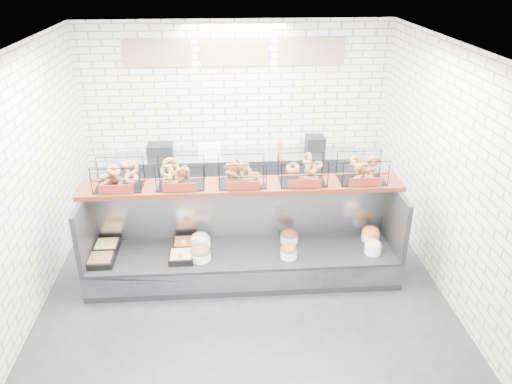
{
  "coord_description": "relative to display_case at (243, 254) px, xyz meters",
  "views": [
    {
      "loc": [
        -0.22,
        -5.22,
        3.92
      ],
      "look_at": [
        0.17,
        0.45,
        1.17
      ],
      "focal_mm": 35.0,
      "sensor_mm": 36.0,
      "label": 1
    }
  ],
  "objects": [
    {
      "name": "prep_counter",
      "position": [
        0.0,
        2.08,
        0.14
      ],
      "size": [
        4.0,
        0.6,
        1.2
      ],
      "color": "#93969B",
      "rests_on": "ground"
    },
    {
      "name": "room_shell",
      "position": [
        0.01,
        0.26,
        1.73
      ],
      "size": [
        5.02,
        5.51,
        3.01
      ],
      "color": "silver",
      "rests_on": "ground"
    },
    {
      "name": "bagel_shelf",
      "position": [
        0.01,
        0.17,
        1.07
      ],
      "size": [
        4.1,
        0.5,
        0.4
      ],
      "color": "#40180D",
      "rests_on": "display_case"
    },
    {
      "name": "ground",
      "position": [
        0.01,
        -0.35,
        -0.32
      ],
      "size": [
        5.5,
        5.5,
        0.0
      ],
      "primitive_type": "plane",
      "color": "black",
      "rests_on": "ground"
    },
    {
      "name": "display_case",
      "position": [
        0.0,
        0.0,
        0.0
      ],
      "size": [
        4.0,
        0.9,
        1.2
      ],
      "color": "black",
      "rests_on": "ground"
    }
  ]
}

